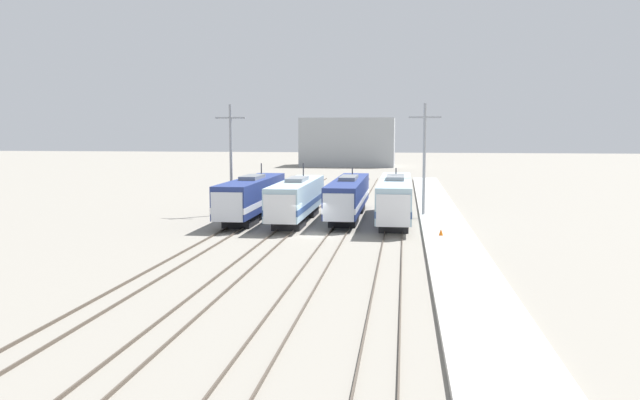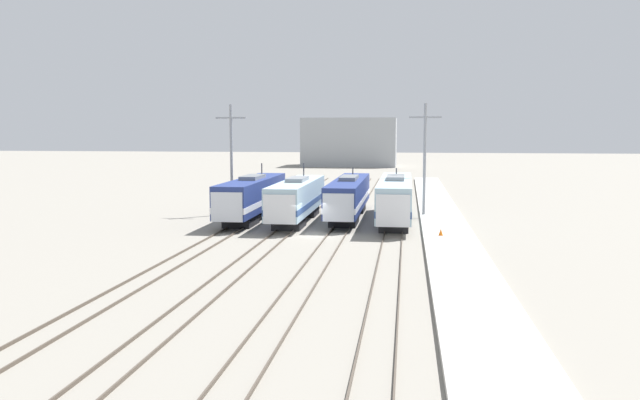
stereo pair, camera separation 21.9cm
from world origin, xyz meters
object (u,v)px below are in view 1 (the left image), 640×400
locomotive_center_right (348,197)px  traffic_cone (441,232)px  catenary_tower_right (424,157)px  locomotive_far_right (395,199)px  locomotive_center_left (296,199)px  catenary_tower_left (231,156)px  locomotive_far_left (251,197)px

locomotive_center_right → traffic_cone: (8.19, -11.01, -1.48)m
catenary_tower_right → traffic_cone: 13.42m
locomotive_far_right → catenary_tower_right: bearing=53.6°
catenary_tower_right → locomotive_center_right: bearing=-169.7°
locomotive_center_left → locomotive_center_right: locomotive_center_left is taller
catenary_tower_left → traffic_cone: bearing=-31.5°
locomotive_far_left → locomotive_far_right: size_ratio=0.93×
catenary_tower_left → locomotive_center_right: bearing=-6.2°
traffic_cone → catenary_tower_right: bearing=94.6°
locomotive_center_right → locomotive_far_right: (4.51, -2.34, 0.12)m
locomotive_far_left → catenary_tower_right: catenary_tower_right is taller
locomotive_far_left → catenary_tower_left: 5.87m
catenary_tower_right → locomotive_center_left: bearing=-159.0°
locomotive_center_left → locomotive_far_right: (9.01, 0.84, 0.09)m
locomotive_far_left → locomotive_center_left: size_ratio=1.05×
locomotive_far_right → catenary_tower_left: (-16.42, 3.65, 3.63)m
locomotive_far_left → catenary_tower_right: (16.21, 3.53, 3.69)m
locomotive_far_left → locomotive_far_right: bearing=-0.5°
catenary_tower_left → catenary_tower_right: size_ratio=1.00×
locomotive_center_right → catenary_tower_right: 8.22m
locomotive_far_right → catenary_tower_right: catenary_tower_right is taller
locomotive_center_left → catenary_tower_left: size_ratio=1.51×
locomotive_center_right → locomotive_far_right: size_ratio=1.01×
locomotive_far_left → traffic_cone: 19.37m
locomotive_center_right → locomotive_far_right: 5.08m
locomotive_center_right → locomotive_far_left: bearing=-166.1°
locomotive_center_right → locomotive_center_left: bearing=-144.8°
locomotive_center_left → catenary_tower_right: size_ratio=1.51×
catenary_tower_right → traffic_cone: bearing=-85.4°
locomotive_center_left → traffic_cone: locomotive_center_left is taller
locomotive_far_left → locomotive_far_right: (13.52, -0.12, 0.05)m
locomotive_center_right → traffic_cone: bearing=-53.4°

